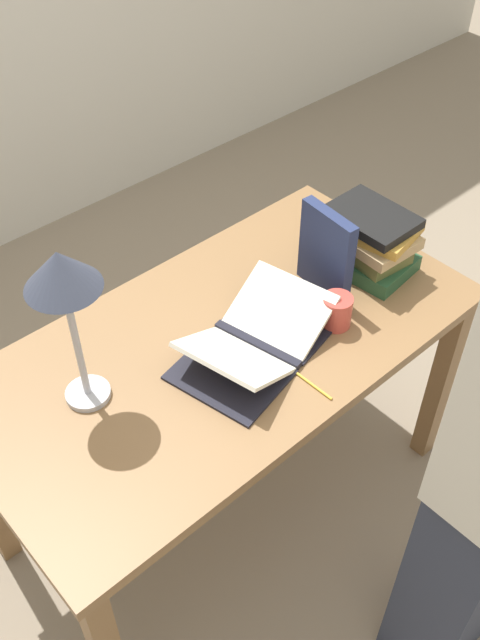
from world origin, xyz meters
TOP-DOWN VIEW (x-y plane):
  - ground_plane at (0.00, 0.00)m, footprint 12.00×12.00m
  - reading_desk at (0.00, 0.00)m, footprint 1.43×0.75m
  - open_book at (0.05, -0.08)m, footprint 0.53×0.37m
  - book_stack_tall at (0.53, -0.05)m, footprint 0.23×0.29m
  - book_standing_upright at (0.35, -0.03)m, footprint 0.05×0.19m
  - reading_lamp at (-0.38, 0.08)m, footprint 0.17×0.17m
  - coffee_mug at (0.27, -0.16)m, footprint 0.09×0.12m
  - pencil at (0.06, -0.26)m, footprint 0.01×0.16m

SIDE VIEW (x-z plane):
  - ground_plane at x=0.00m, z-range 0.00..0.00m
  - reading_desk at x=0.00m, z-range 0.28..1.06m
  - pencil at x=0.06m, z-range 0.77..0.78m
  - open_book at x=0.05m, z-range 0.75..0.86m
  - coffee_mug at x=0.27m, z-range 0.77..0.87m
  - book_stack_tall at x=0.53m, z-range 0.77..0.96m
  - book_standing_upright at x=0.35m, z-range 0.77..1.04m
  - reading_lamp at x=-0.38m, z-range 0.92..1.38m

